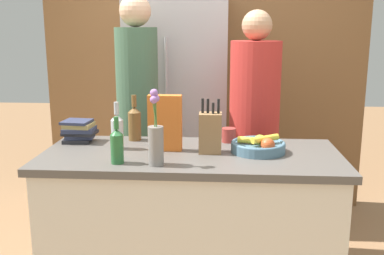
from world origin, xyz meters
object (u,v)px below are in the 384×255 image
(refrigerator, at_px, (178,110))
(book_stack, at_px, (79,131))
(knife_block, at_px, (210,132))
(bottle_vinegar, at_px, (117,131))
(cereal_box, at_px, (165,123))
(coffee_mug, at_px, (229,135))
(fruit_bowl, at_px, (259,146))
(person_in_blue, at_px, (254,122))
(person_at_sink, at_px, (138,110))
(bottle_oil, at_px, (135,122))
(flower_vase, at_px, (156,139))
(bottle_wine, at_px, (117,145))

(refrigerator, height_order, book_stack, refrigerator)
(knife_block, xyz_separation_m, bottle_vinegar, (-0.52, 0.04, -0.01))
(cereal_box, height_order, bottle_vinegar, cereal_box)
(refrigerator, height_order, coffee_mug, refrigerator)
(fruit_bowl, distance_m, person_in_blue, 0.66)
(refrigerator, bearing_deg, fruit_bowl, -66.34)
(person_at_sink, relative_size, person_in_blue, 1.06)
(knife_block, xyz_separation_m, person_at_sink, (-0.52, 0.68, -0.01))
(refrigerator, height_order, person_at_sink, refrigerator)
(refrigerator, relative_size, bottle_oil, 6.81)
(flower_vase, relative_size, cereal_box, 1.23)
(cereal_box, relative_size, person_in_blue, 0.18)
(refrigerator, bearing_deg, person_in_blue, -47.09)
(coffee_mug, bearing_deg, person_at_sink, 144.37)
(person_in_blue, bearing_deg, fruit_bowl, -87.27)
(cereal_box, xyz_separation_m, coffee_mug, (0.35, 0.21, -0.11))
(knife_block, bearing_deg, refrigerator, 102.96)
(cereal_box, xyz_separation_m, bottle_oil, (-0.21, 0.21, -0.05))
(person_at_sink, distance_m, person_in_blue, 0.80)
(refrigerator, xyz_separation_m, bottle_oil, (-0.16, -1.06, 0.12))
(person_in_blue, bearing_deg, person_at_sink, -175.91)
(knife_block, bearing_deg, flower_vase, -136.79)
(person_in_blue, bearing_deg, bottle_oil, -145.09)
(cereal_box, bearing_deg, knife_block, -6.91)
(fruit_bowl, relative_size, person_at_sink, 0.16)
(refrigerator, relative_size, bottle_wine, 7.87)
(person_at_sink, bearing_deg, bottle_oil, -109.25)
(coffee_mug, bearing_deg, cereal_box, -149.28)
(coffee_mug, xyz_separation_m, bottle_oil, (-0.56, 0.01, 0.07))
(fruit_bowl, relative_size, flower_vase, 0.78)
(coffee_mug, bearing_deg, refrigerator, 110.64)
(refrigerator, relative_size, bottle_vinegar, 7.04)
(fruit_bowl, height_order, book_stack, book_stack)
(coffee_mug, height_order, book_stack, book_stack)
(book_stack, bearing_deg, bottle_wine, -51.50)
(refrigerator, bearing_deg, bottle_wine, -95.75)
(bottle_oil, xyz_separation_m, person_at_sink, (-0.06, 0.44, -0.00))
(cereal_box, height_order, book_stack, cereal_box)
(person_in_blue, bearing_deg, bottle_wine, -124.68)
(bottle_vinegar, distance_m, bottle_wine, 0.28)
(fruit_bowl, xyz_separation_m, flower_vase, (-0.52, -0.26, 0.09))
(cereal_box, height_order, bottle_wine, cereal_box)
(bottle_oil, relative_size, bottle_wine, 1.16)
(bottle_wine, bearing_deg, bottle_vinegar, 102.79)
(bottle_vinegar, bearing_deg, fruit_bowl, -1.58)
(knife_block, bearing_deg, person_at_sink, 127.28)
(coffee_mug, relative_size, person_at_sink, 0.06)
(knife_block, relative_size, book_stack, 1.50)
(bottle_vinegar, bearing_deg, knife_block, -4.67)
(bottle_oil, bearing_deg, fruit_bowl, -17.20)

